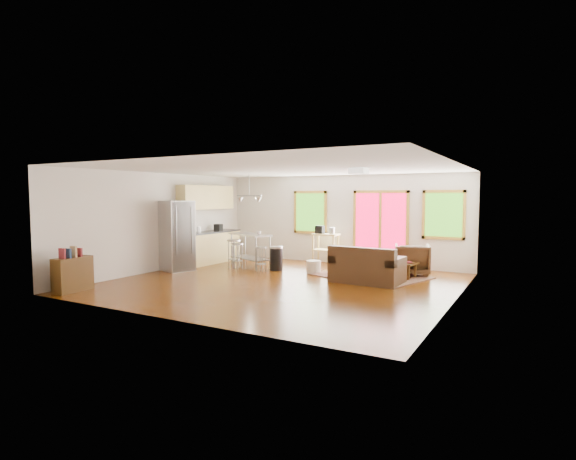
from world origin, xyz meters
The scene contains 29 objects.
floor centered at (0.00, 0.00, -0.01)m, with size 7.50×7.00×0.02m, color #3B1B04.
ceiling centered at (0.00, 0.00, 2.61)m, with size 7.50×7.00×0.02m, color silver.
back_wall centered at (0.00, 3.51, 1.30)m, with size 7.50×0.02×2.60m, color silver.
left_wall centered at (-3.76, 0.00, 1.30)m, with size 0.02×7.00×2.60m, color silver.
right_wall centered at (3.76, 0.00, 1.30)m, with size 0.02×7.00×2.60m, color silver.
front_wall centered at (0.00, -3.51, 1.30)m, with size 7.50×0.02×2.60m, color silver.
window_left centered at (-1.00, 3.46, 1.50)m, with size 1.10×0.05×1.30m.
french_doors centered at (1.20, 3.46, 1.10)m, with size 1.60×0.05×2.10m.
window_right centered at (2.90, 3.46, 1.50)m, with size 1.10×0.05×1.30m.
rug centered at (1.52, 1.81, 0.01)m, with size 2.44×1.88×0.02m, color #53623E.
loveseat centered at (1.67, 1.00, 0.33)m, with size 1.63×0.98×0.85m.
coffee_table centered at (2.07, 1.99, 0.34)m, with size 1.05×0.71×0.39m.
armchair centered at (2.33, 2.53, 0.43)m, with size 0.84×0.79×0.87m, color #311F11.
ottoman centered at (1.31, 2.18, 0.21)m, with size 0.62×0.62×0.41m, color #311F11.
pouf centered at (0.04, 1.58, 0.16)m, with size 0.37×0.37×0.32m, color beige.
vase centered at (1.87, 2.07, 0.50)m, with size 0.20×0.21×0.28m.
book centered at (2.28, 1.85, 0.54)m, with size 0.21×0.03×0.28m, color maroon.
cabinets centered at (-3.49, 1.70, 0.93)m, with size 0.64×2.24×2.30m.
refrigerator centered at (-3.34, 0.18, 0.93)m, with size 0.92×0.90×1.87m.
island centered at (-2.00, 1.67, 0.64)m, with size 1.58×1.15×0.93m.
cup centered at (-1.47, 1.31, 1.01)m, with size 0.13×0.10×0.13m, color silver.
bar_stool_a centered at (-2.27, 1.27, 0.59)m, with size 0.40×0.40×0.79m.
bar_stool_b centered at (-2.10, 1.20, 0.52)m, with size 0.37×0.37×0.70m.
bar_stool_c centered at (-1.27, 1.12, 0.49)m, with size 0.32×0.32×0.66m.
trash_can centered at (-1.01, 1.46, 0.33)m, with size 0.46×0.46×0.65m.
kitchen_cart centered at (-0.33, 3.09, 0.77)m, with size 0.75×0.49×1.13m.
bookshelf centered at (-3.35, -2.90, 0.37)m, with size 0.38×0.83×0.95m.
ceiling_flush centered at (1.60, 0.60, 2.53)m, with size 0.35×0.35×0.12m, color white.
pendant_light centered at (-1.90, 1.50, 1.90)m, with size 0.80×0.18×0.79m.
Camera 1 is at (5.08, -8.76, 1.98)m, focal length 28.00 mm.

